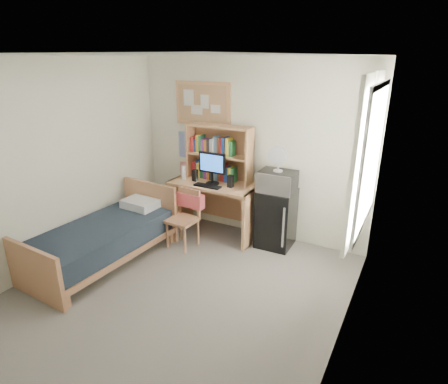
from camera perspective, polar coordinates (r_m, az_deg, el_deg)
The scene contains 25 objects.
floor at distance 4.43m, azimuth -8.45°, elevation -16.21°, with size 3.60×4.20×0.02m, color gray.
ceiling at distance 3.58m, azimuth -10.69°, elevation 19.83°, with size 3.60×4.20×0.02m, color white.
wall_back at distance 5.54m, azimuth 3.88°, elevation 6.50°, with size 3.60×0.04×2.60m, color white.
wall_left at distance 5.08m, azimuth -25.83°, elevation 3.25°, with size 0.04×4.20×2.60m, color white.
wall_right at distance 3.12m, azimuth 17.97°, elevation -5.48°, with size 0.04×4.20×2.60m, color white.
window_unit at distance 4.16m, azimuth 21.01°, elevation 4.87°, with size 0.10×1.40×1.70m, color white.
curtain_left at distance 3.78m, azimuth 19.66°, elevation 3.61°, with size 0.04×0.55×1.70m, color white.
curtain_right at distance 4.55m, azimuth 21.38°, elevation 6.04°, with size 0.04×0.55×1.70m, color white.
bulletin_board at distance 5.78m, azimuth -3.27°, elevation 13.31°, with size 0.94×0.03×0.64m, color tan.
poster_wave at distance 6.07m, azimuth -5.71°, elevation 7.15°, with size 0.30×0.01×0.42m, color #2A47AB.
poster_japan at distance 6.19m, azimuth -5.56°, elevation 2.91°, with size 0.28×0.01×0.36m, color red.
desk at distance 5.70m, azimuth -1.43°, elevation -2.50°, with size 1.31×0.66×0.82m, color tan.
desk_chair at distance 5.32m, azimuth -6.37°, elevation -4.21°, with size 0.42×0.42×0.84m, color tan.
mini_fridge at distance 5.39m, azimuth 7.92°, elevation -3.97°, with size 0.49×0.49×0.83m, color black.
bed at distance 5.23m, azimuth -18.09°, elevation -7.55°, with size 0.94×1.87×0.52m, color black.
hutch at distance 5.56m, azimuth -0.73°, elevation 5.92°, with size 1.02×0.26×0.83m, color tan.
monitor at distance 5.43m, azimuth -1.81°, elevation 3.49°, with size 0.42×0.03×0.45m, color black.
keyboard at distance 5.39m, azimuth -2.54°, elevation 0.92°, with size 0.41×0.13×0.02m, color black.
speaker_left at distance 5.63m, azimuth -4.43°, elevation 2.54°, with size 0.07×0.07×0.17m, color black.
speaker_right at distance 5.34m, azimuth 0.99°, elevation 1.65°, with size 0.07×0.07×0.18m, color black.
water_bottle at distance 5.68m, azimuth -6.18°, elevation 2.96°, with size 0.07×0.07×0.23m, color silver.
hoodie at distance 5.37m, azimuth -5.16°, elevation -1.22°, with size 0.43×0.13×0.20m, color #EA595B.
microwave at distance 5.17m, azimuth 8.13°, elevation 1.63°, with size 0.49×0.38×0.29m, color silver.
desk_fan at distance 5.09m, azimuth 8.30°, elevation 4.86°, with size 0.25×0.25×0.32m, color silver.
pillow at distance 5.56m, azimuth -12.67°, elevation -1.76°, with size 0.49×0.34×0.12m, color silver.
Camera 1 is at (2.23, -2.81, 2.59)m, focal length 30.00 mm.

